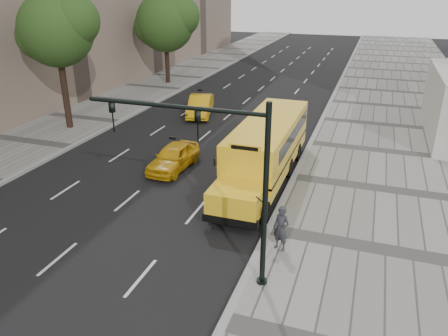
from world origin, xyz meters
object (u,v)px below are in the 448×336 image
(taxi_far, at_px, (200,106))
(pedestrian, at_px, (281,228))
(tree_c, at_px, (166,22))
(tree_b, at_px, (57,29))
(school_bus, at_px, (267,145))
(taxi_near, at_px, (173,157))
(traffic_signal, at_px, (222,170))

(taxi_far, relative_size, pedestrian, 2.60)
(tree_c, bearing_deg, tree_b, -90.06)
(tree_b, height_order, taxi_far, tree_b)
(tree_c, relative_size, school_bus, 0.76)
(tree_c, bearing_deg, taxi_far, -52.69)
(taxi_near, height_order, traffic_signal, traffic_signal)
(tree_b, xyz_separation_m, taxi_far, (7.30, 6.17, -5.96))
(traffic_signal, bearing_deg, pedestrian, 54.46)
(traffic_signal, bearing_deg, taxi_far, 114.15)
(school_bus, bearing_deg, taxi_near, -171.53)
(tree_b, relative_size, pedestrian, 5.07)
(tree_c, distance_m, taxi_far, 13.11)
(taxi_near, bearing_deg, taxi_far, 106.27)
(school_bus, height_order, taxi_near, school_bus)
(taxi_near, bearing_deg, school_bus, 10.72)
(tree_b, bearing_deg, pedestrian, -30.64)
(taxi_far, distance_m, traffic_signal, 20.56)
(taxi_near, bearing_deg, tree_c, 118.66)
(tree_b, distance_m, school_bus, 16.07)
(tree_c, distance_m, taxi_near, 22.77)
(tree_b, xyz_separation_m, taxi_near, (9.87, -4.11, -6.03))
(taxi_near, xyz_separation_m, pedestrian, (7.29, -6.06, 0.35))
(taxi_far, height_order, traffic_signal, traffic_signal)
(tree_b, bearing_deg, tree_c, 89.94)
(school_bus, distance_m, taxi_far, 12.24)
(taxi_far, bearing_deg, traffic_signal, -80.47)
(tree_c, xyz_separation_m, pedestrian, (17.14, -25.89, -4.95))
(pedestrian, bearing_deg, school_bus, 128.80)
(tree_c, height_order, taxi_near, tree_c)
(school_bus, height_order, taxi_far, school_bus)
(tree_c, height_order, traffic_signal, tree_c)
(tree_c, xyz_separation_m, school_bus, (14.89, -19.09, -4.23))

